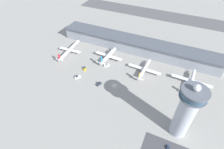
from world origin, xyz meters
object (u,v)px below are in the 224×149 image
Objects in this scene: airplane_gate_alpha at (69,50)px; service_truck_fuel at (77,77)px; control_tower at (186,111)px; airplane_gate_delta at (192,81)px; service_truck_water at (99,84)px; service_truck_baggage at (107,65)px; car_maroon_suv at (168,148)px; airplane_gate_charlie at (144,69)px; service_truck_catering at (85,69)px; airplane_gate_bravo at (108,56)px.

airplane_gate_alpha is 6.50× the size of service_truck_fuel.
control_tower is 1.30× the size of airplane_gate_delta.
service_truck_baggage is at bearing 101.41° from service_truck_water.
car_maroon_suv is at bearing -95.61° from airplane_gate_delta.
airplane_gate_delta is at bearing 2.08° from airplane_gate_charlie.
airplane_gate_delta reaches higher than service_truck_water.
service_truck_baggage is at bearing 150.17° from control_tower.
airplane_gate_alpha is 55.45m from service_truck_baggage.
control_tower reaches higher than car_maroon_suv.
service_truck_fuel is 1.09× the size of service_truck_baggage.
service_truck_catering is 0.99× the size of service_truck_baggage.
service_truck_fuel is (34.93, -35.73, -3.25)m from airplane_gate_alpha.
service_truck_baggage is 110.30m from car_maroon_suv.
airplane_gate_delta is at bearing 84.39° from car_maroon_suv.
service_truck_baggage reaches higher than service_truck_water.
service_truck_baggage is at bearing 141.17° from car_maroon_suv.
car_maroon_suv is (-7.82, -79.51, -3.64)m from airplane_gate_delta.
airplane_gate_alpha reaches higher than service_truck_baggage.
service_truck_baggage is 1.56× the size of car_maroon_suv.
airplane_gate_charlie is 88.73m from car_maroon_suv.
airplane_gate_delta is at bearing 2.30° from airplane_gate_alpha.
airplane_gate_bravo reaches higher than airplane_gate_charlie.
airplane_gate_alpha is at bearing -177.59° from airplane_gate_charlie.
control_tower is 116.05m from airplane_gate_bravo.
airplane_gate_delta is at bearing 25.32° from service_truck_water.
airplane_gate_charlie is at bearing -177.92° from airplane_gate_delta.
service_truck_water is (-83.36, 20.35, -25.84)m from control_tower.
airplane_gate_charlie is at bearing 2.41° from airplane_gate_alpha.
airplane_gate_charlie is 54.16m from service_truck_water.
airplane_gate_delta reaches higher than service_truck_baggage.
airplane_gate_bravo reaches higher than airplane_gate_alpha.
airplane_gate_delta is (148.91, 5.97, 0.01)m from airplane_gate_alpha.
service_truck_fuel is 37.32m from service_truck_baggage.
control_tower is at bearing -17.85° from service_truck_catering.
service_truck_fuel is (-113.99, -41.70, -3.27)m from airplane_gate_delta.
car_maroon_suv is (106.17, -37.82, -0.37)m from service_truck_fuel.
airplane_gate_charlie is 5.88× the size of service_truck_baggage.
service_truck_catering is (34.82, -20.35, -3.14)m from airplane_gate_alpha.
airplane_gate_charlie is at bearing -5.88° from airplane_gate_bravo.
service_truck_water reaches higher than service_truck_fuel.
service_truck_fuel is (-16.19, -44.72, -3.65)m from airplane_gate_bravo.
airplane_gate_bravo is 5.49× the size of service_truck_baggage.
car_maroon_suv is at bearing -25.58° from service_truck_water.
service_truck_fuel is 112.71m from car_maroon_suv.
service_truck_baggage is (-93.73, -10.35, -3.22)m from airplane_gate_delta.
airplane_gate_charlie reaches higher than service_truck_catering.
control_tower reaches higher than airplane_gate_charlie.
car_maroon_suv is (79.65, -38.13, -0.41)m from service_truck_water.
airplane_gate_alpha is 7.12× the size of service_truck_catering.
airplane_gate_delta is (50.58, 1.84, 0.49)m from airplane_gate_charlie.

